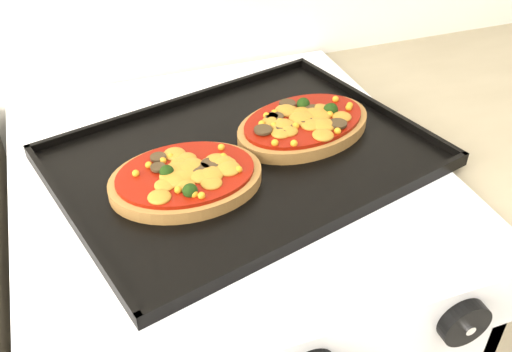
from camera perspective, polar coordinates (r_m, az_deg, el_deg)
name	(u,v)px	position (r m, az deg, el deg)	size (l,w,h in m)	color
stove	(233,352)	(1.15, -2.35, -17.20)	(0.60, 0.60, 0.91)	silver
knob_right	(464,323)	(0.72, 20.08, -13.62)	(0.06, 0.06, 0.02)	black
baking_tray	(244,155)	(0.82, -1.20, 2.09)	(0.51, 0.38, 0.02)	black
pizza_left	(186,176)	(0.76, -7.02, -0.05)	(0.21, 0.15, 0.03)	olive
pizza_right	(303,123)	(0.86, 4.77, 5.26)	(0.22, 0.15, 0.03)	olive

